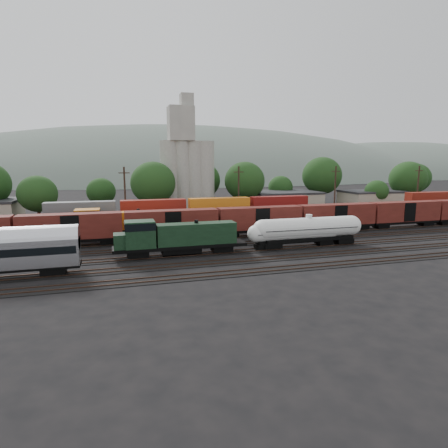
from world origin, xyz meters
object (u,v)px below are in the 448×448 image
object	(u,v)px
orange_locomotive	(119,222)
grain_silo	(187,169)
tank_car_a	(294,233)
green_locomotive	(174,237)

from	to	relation	value
orange_locomotive	grain_silo	size ratio (longest dim) A/B	0.68
orange_locomotive	grain_silo	world-z (taller)	grain_silo
tank_car_a	orange_locomotive	bearing A→B (deg)	149.48
green_locomotive	tank_car_a	size ratio (longest dim) A/B	1.23
tank_car_a	green_locomotive	bearing A→B (deg)	180.00
tank_car_a	orange_locomotive	world-z (taller)	orange_locomotive
tank_car_a	grain_silo	xyz separation A→B (m)	(-8.56, 41.00, 8.89)
green_locomotive	orange_locomotive	distance (m)	16.59
orange_locomotive	grain_silo	xyz separation A→B (m)	(16.88, 26.00, 8.48)
green_locomotive	grain_silo	xyz separation A→B (m)	(9.79, 41.00, 8.49)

